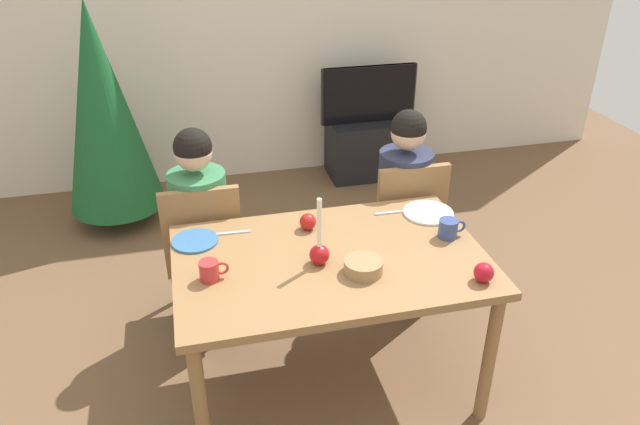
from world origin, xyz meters
The scene contains 20 objects.
ground_plane centered at (0.00, 0.00, 0.00)m, with size 7.68×7.68×0.00m, color brown.
back_wall centered at (0.00, 2.60, 1.30)m, with size 6.40×0.10×2.60m, color beige.
dining_table centered at (0.00, 0.00, 0.67)m, with size 1.40×0.90×0.75m.
chair_left centered at (-0.54, 0.61, 0.51)m, with size 0.40×0.40×0.90m.
chair_right centered at (0.60, 0.61, 0.51)m, with size 0.40×0.40×0.90m.
person_left_child centered at (-0.54, 0.64, 0.57)m, with size 0.30×0.30×1.17m.
person_right_child centered at (0.60, 0.64, 0.57)m, with size 0.30×0.30×1.17m.
tv_stand centered at (0.91, 2.30, 0.24)m, with size 0.64×0.40×0.48m, color black.
tv centered at (0.91, 2.30, 0.71)m, with size 0.79×0.05×0.46m.
christmas_tree centered at (-1.10, 1.97, 0.87)m, with size 0.67×0.67×1.68m.
candle_centerpiece centered at (-0.06, -0.04, 0.82)m, with size 0.09×0.09×0.32m.
plate_left centered at (-0.59, 0.27, 0.76)m, with size 0.22×0.22×0.01m, color teal.
plate_right centered at (0.58, 0.27, 0.76)m, with size 0.25×0.25×0.01m, color white.
mug_left centered at (-0.54, -0.05, 0.79)m, with size 0.13×0.08×0.09m.
mug_right centered at (0.59, 0.04, 0.80)m, with size 0.13×0.09×0.09m.
fork_left centered at (-0.41, 0.31, 0.75)m, with size 0.18×0.01×0.01m, color silver.
fork_right centered at (0.41, 0.32, 0.75)m, with size 0.18×0.01×0.01m, color silver.
bowl_walnuts centered at (0.11, -0.15, 0.78)m, with size 0.17×0.17×0.06m, color #99754C.
apple_near_candle centered at (-0.04, 0.26, 0.79)m, with size 0.08×0.08×0.08m, color #B01A18.
apple_by_left_plate centered at (0.58, -0.33, 0.79)m, with size 0.09×0.09×0.09m, color red.
Camera 1 is at (-0.58, -2.21, 2.25)m, focal length 34.00 mm.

